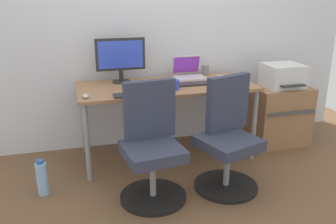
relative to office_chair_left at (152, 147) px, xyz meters
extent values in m
plane|color=brown|center=(0.31, 0.69, -0.42)|extent=(5.28, 5.28, 0.00)
cube|color=silver|center=(0.31, 1.14, 0.88)|extent=(4.40, 0.04, 2.60)
cube|color=#996B47|center=(0.31, 0.69, 0.30)|extent=(1.69, 0.73, 0.03)
cylinder|color=gray|center=(-0.48, 0.38, -0.07)|extent=(0.04, 0.04, 0.71)
cylinder|color=gray|center=(1.11, 0.38, -0.07)|extent=(0.04, 0.04, 0.71)
cylinder|color=gray|center=(-0.48, 1.01, -0.07)|extent=(0.04, 0.04, 0.71)
cylinder|color=gray|center=(1.11, 1.01, -0.07)|extent=(0.04, 0.04, 0.71)
cylinder|color=black|center=(-0.01, -0.06, -0.41)|extent=(0.54, 0.54, 0.03)
cylinder|color=gray|center=(-0.01, -0.06, -0.22)|extent=(0.05, 0.05, 0.34)
cube|color=#33384C|center=(-0.01, -0.06, -0.01)|extent=(0.49, 0.49, 0.09)
cube|color=#33384C|center=(0.02, 0.12, 0.28)|extent=(0.43, 0.12, 0.48)
cylinder|color=black|center=(0.63, -0.06, -0.41)|extent=(0.54, 0.54, 0.03)
cylinder|color=gray|center=(0.63, -0.06, -0.22)|extent=(0.05, 0.05, 0.34)
cube|color=#33384C|center=(0.63, -0.06, -0.01)|extent=(0.56, 0.56, 0.09)
cube|color=#33384C|center=(0.69, 0.11, 0.28)|extent=(0.42, 0.20, 0.48)
cube|color=#996B47|center=(1.57, 0.69, -0.11)|extent=(0.59, 0.44, 0.64)
cube|color=#4C4C4C|center=(1.57, 0.47, -0.01)|extent=(0.53, 0.01, 0.04)
cube|color=silver|center=(1.57, 0.69, 0.33)|extent=(0.38, 0.34, 0.24)
cube|color=#262626|center=(1.57, 0.49, 0.27)|extent=(0.27, 0.06, 0.01)
cylinder|color=#8CBFF2|center=(-0.87, 0.24, -0.28)|extent=(0.09, 0.09, 0.28)
cylinder|color=#2D59B2|center=(-0.87, 0.24, -0.13)|extent=(0.06, 0.06, 0.03)
cylinder|color=#262626|center=(-0.09, 0.92, 0.32)|extent=(0.18, 0.18, 0.01)
cylinder|color=#262626|center=(-0.09, 0.92, 0.38)|extent=(0.04, 0.04, 0.11)
cube|color=#262626|center=(-0.09, 0.92, 0.59)|extent=(0.48, 0.03, 0.31)
cube|color=blue|center=(-0.09, 0.90, 0.59)|extent=(0.43, 0.00, 0.26)
cube|color=silver|center=(0.61, 0.87, 0.33)|extent=(0.31, 0.22, 0.02)
cube|color=silver|center=(0.61, 1.01, 0.44)|extent=(0.31, 0.07, 0.20)
cube|color=purple|center=(0.61, 1.01, 0.44)|extent=(0.28, 0.06, 0.17)
cube|color=#2D2D2D|center=(-0.07, 0.41, 0.33)|extent=(0.34, 0.12, 0.02)
cube|color=#2D2D2D|center=(0.57, 0.63, 0.33)|extent=(0.34, 0.12, 0.02)
ellipsoid|color=silver|center=(0.97, 0.48, 0.33)|extent=(0.06, 0.10, 0.03)
ellipsoid|color=#B7B7B7|center=(-0.46, 0.45, 0.33)|extent=(0.06, 0.10, 0.03)
cylinder|color=blue|center=(0.34, 0.51, 0.36)|extent=(0.08, 0.08, 0.09)
cylinder|color=slate|center=(0.83, 1.00, 0.37)|extent=(0.07, 0.07, 0.10)
cube|color=white|center=(1.02, 0.75, 0.32)|extent=(0.21, 0.30, 0.01)
camera|label=1|loc=(-0.58, -2.58, 1.19)|focal=38.88mm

